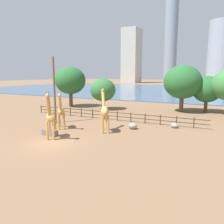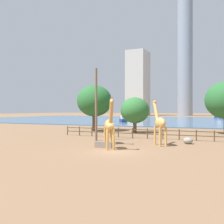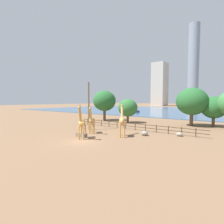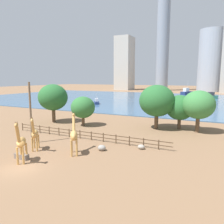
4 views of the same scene
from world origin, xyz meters
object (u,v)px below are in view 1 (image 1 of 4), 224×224
boulder_near_fence (133,126)px  boat_tug (197,84)px  tree_right_tall (183,82)px  tree_center_broad (103,90)px  giraffe_tall (61,111)px  boulder_by_pole (175,125)px  giraffe_young (51,116)px  utility_pole (54,90)px  tree_left_large (70,81)px  tree_right_small (207,89)px  boat_ferry (223,87)px  giraffe_companion (104,111)px  boat_sailboat (109,91)px  feeding_trough (50,133)px

boulder_near_fence → boat_tug: 104.71m
tree_right_tall → tree_center_broad: bearing=-165.1°
giraffe_tall → boulder_by_pole: 13.72m
tree_center_broad → giraffe_young: bearing=-77.0°
utility_pole → tree_left_large: 15.13m
utility_pole → tree_right_tall: utility_pole is taller
giraffe_young → tree_right_small: size_ratio=0.79×
boat_ferry → giraffe_young: bearing=49.8°
giraffe_companion → tree_left_large: (-15.35, 14.26, 2.87)m
giraffe_tall → utility_pole: utility_pole is taller
boat_sailboat → boulder_near_fence: bearing=-2.8°
tree_left_large → tree_right_tall: tree_right_tall is taller
giraffe_tall → feeding_trough: 3.62m
boulder_near_fence → tree_left_large: 21.89m
giraffe_companion → boat_tug: bearing=-34.7°
boulder_near_fence → giraffe_companion: bearing=-134.7°
utility_pole → tree_right_tall: bearing=50.4°
tree_right_tall → utility_pole: bearing=-129.6°
feeding_trough → boat_ferry: (16.59, 88.92, 0.91)m
giraffe_companion → tree_left_large: size_ratio=0.62×
tree_center_broad → boat_sailboat: bearing=115.5°
boulder_by_pole → boat_sailboat: bearing=126.4°
boulder_near_fence → boat_tug: boat_tug is taller
feeding_trough → boat_sailboat: boat_sailboat is taller
giraffe_tall → boat_ferry: giraffe_tall is taller
utility_pole → boat_ferry: bearing=76.4°
boat_tug → tree_right_tall: bearing=-149.8°
utility_pole → tree_center_broad: utility_pole is taller
boulder_by_pole → tree_left_large: size_ratio=0.12×
feeding_trough → boat_tug: size_ratio=0.20×
giraffe_companion → feeding_trough: bearing=98.2°
giraffe_young → tree_center_broad: size_ratio=0.86×
tree_right_small → giraffe_companion: bearing=-116.2°
boulder_by_pole → feeding_trough: feeding_trough is taller
tree_left_large → tree_center_broad: (7.54, -0.33, -1.62)m
feeding_trough → boat_tug: 111.33m
giraffe_young → tree_right_tall: bearing=123.5°
utility_pole → tree_right_tall: size_ratio=1.08×
utility_pole → tree_right_small: bearing=46.1°
utility_pole → boat_ferry: utility_pole is taller
giraffe_tall → feeding_trough: (0.86, -3.00, -1.82)m
giraffe_young → giraffe_tall: bearing=170.9°
tree_right_tall → boat_sailboat: 40.15m
boulder_near_fence → boat_sailboat: bearing=120.5°
giraffe_young → tree_left_large: tree_left_large is taller
giraffe_tall → giraffe_young: 4.13m
boulder_near_fence → boat_tug: bearing=91.4°
giraffe_tall → boulder_near_fence: size_ratio=4.40×
giraffe_companion → tree_right_small: 21.36m
giraffe_companion → giraffe_young: bearing=109.3°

